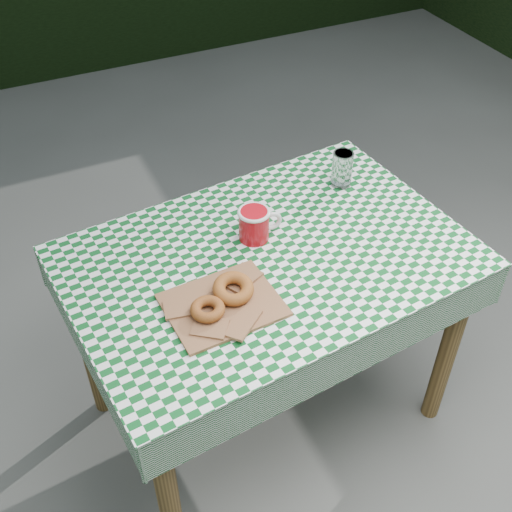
% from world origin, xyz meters
% --- Properties ---
extents(ground, '(60.00, 60.00, 0.00)m').
position_xyz_m(ground, '(0.00, 0.00, 0.00)').
color(ground, '#4B4B46').
rests_on(ground, ground).
extents(table, '(1.21, 0.87, 0.75)m').
position_xyz_m(table, '(-0.02, -0.14, 0.38)').
color(table, '#543B1C').
rests_on(table, ground).
extents(tablecloth, '(1.23, 0.89, 0.01)m').
position_xyz_m(tablecloth, '(-0.02, -0.14, 0.75)').
color(tablecloth, '#0C4C1C').
rests_on(tablecloth, table).
extents(paper_bag, '(0.31, 0.25, 0.02)m').
position_xyz_m(paper_bag, '(-0.22, -0.27, 0.76)').
color(paper_bag, '#946340').
rests_on(paper_bag, tablecloth).
extents(bagel_front, '(0.12, 0.12, 0.03)m').
position_xyz_m(bagel_front, '(-0.27, -0.29, 0.79)').
color(bagel_front, brown).
rests_on(bagel_front, paper_bag).
extents(bagel_back, '(0.13, 0.13, 0.03)m').
position_xyz_m(bagel_back, '(-0.18, -0.25, 0.79)').
color(bagel_back, '#92591E').
rests_on(bagel_back, paper_bag).
extents(coffee_mug, '(0.20, 0.20, 0.10)m').
position_xyz_m(coffee_mug, '(-0.03, -0.05, 0.81)').
color(coffee_mug, '#A30A13').
rests_on(coffee_mug, tablecloth).
extents(drinking_glass, '(0.07, 0.07, 0.12)m').
position_xyz_m(drinking_glass, '(0.35, 0.08, 0.82)').
color(drinking_glass, silver).
rests_on(drinking_glass, tablecloth).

